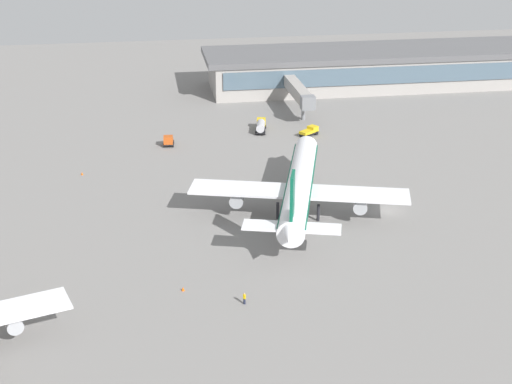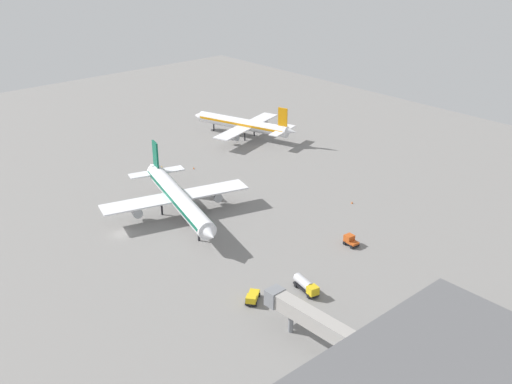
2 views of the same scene
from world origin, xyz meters
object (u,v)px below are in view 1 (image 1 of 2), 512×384
(airplane_at_gate, at_px, (299,186))
(safety_cone_near_gate, at_px, (82,173))
(ground_crew_worker, at_px, (244,298))
(pushback_tractor, at_px, (310,131))
(fuel_truck, at_px, (261,126))
(baggage_tug, at_px, (168,141))
(safety_cone_mid_apron, at_px, (183,289))

(airplane_at_gate, relative_size, safety_cone_near_gate, 74.26)
(ground_crew_worker, xyz_separation_m, safety_cone_near_gate, (24.07, -50.41, -0.55))
(airplane_at_gate, height_order, pushback_tractor, airplane_at_gate)
(ground_crew_worker, bearing_deg, fuel_truck, 57.59)
(baggage_tug, height_order, safety_cone_near_gate, baggage_tug)
(safety_cone_mid_apron, bearing_deg, ground_crew_worker, 149.40)
(ground_crew_worker, relative_size, safety_cone_near_gate, 2.78)
(pushback_tractor, distance_m, ground_crew_worker, 70.49)
(pushback_tractor, height_order, safety_cone_mid_apron, pushback_tractor)
(airplane_at_gate, relative_size, baggage_tug, 13.28)
(ground_crew_worker, bearing_deg, safety_cone_near_gate, 93.93)
(fuel_truck, distance_m, ground_crew_worker, 71.89)
(airplane_at_gate, bearing_deg, safety_cone_mid_apron, 152.70)
(safety_cone_near_gate, bearing_deg, baggage_tug, -140.86)
(pushback_tractor, bearing_deg, airplane_at_gate, -142.05)
(airplane_at_gate, relative_size, safety_cone_mid_apron, 74.26)
(baggage_tug, xyz_separation_m, safety_cone_mid_apron, (0.83, 59.57, -0.86))
(pushback_tractor, bearing_deg, fuel_truck, 120.42)
(ground_crew_worker, bearing_deg, safety_cone_mid_apron, 127.81)
(airplane_at_gate, distance_m, safety_cone_mid_apron, 31.09)
(airplane_at_gate, relative_size, fuel_truck, 6.80)
(baggage_tug, bearing_deg, safety_cone_near_gate, -45.78)
(baggage_tug, distance_m, pushback_tractor, 30.73)
(airplane_at_gate, bearing_deg, baggage_tug, 44.17)
(pushback_tractor, relative_size, safety_cone_mid_apron, 7.76)
(fuel_truck, xyz_separation_m, safety_cone_mid_apron, (21.40, 65.94, -1.09))
(fuel_truck, bearing_deg, pushback_tractor, -101.10)
(ground_crew_worker, distance_m, safety_cone_mid_apron, 9.20)
(fuel_truck, xyz_separation_m, safety_cone_near_gate, (37.57, 20.20, -1.09))
(ground_crew_worker, xyz_separation_m, safety_cone_mid_apron, (7.91, -4.68, -0.55))
(baggage_tug, bearing_deg, fuel_truck, 112.28)
(fuel_truck, height_order, ground_crew_worker, fuel_truck)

